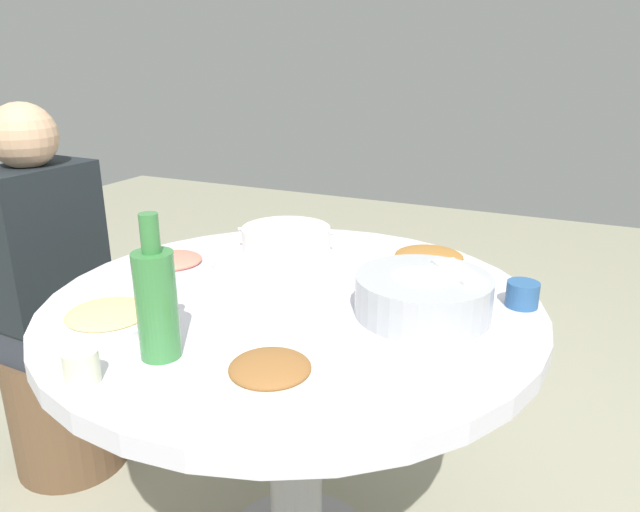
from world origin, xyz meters
The scene contains 12 objects.
round_dining_table centered at (0.00, 0.00, 0.64)m, with size 1.16×1.16×0.77m.
rice_bowl centered at (0.30, 0.04, 0.82)m, with size 0.30×0.30×0.10m.
soup_bowl centered at (-0.18, 0.30, 0.81)m, with size 0.27×0.26×0.07m.
dish_noodles centered at (-0.29, -0.29, 0.79)m, with size 0.23×0.23×0.04m.
dish_stirfry centered at (0.14, -0.35, 0.79)m, with size 0.20×0.20×0.04m.
dish_shrimp centered at (-0.38, 0.04, 0.79)m, with size 0.22×0.22×0.04m.
dish_tofu_braise centered at (0.23, 0.36, 0.79)m, with size 0.24×0.24×0.04m.
green_bottle centered at (-0.10, -0.36, 0.89)m, with size 0.08×0.08×0.28m.
tea_cup_near centered at (0.50, 0.18, 0.80)m, with size 0.07×0.07×0.06m, color #2C5A90.
tea_cup_far centered at (-0.16, -0.49, 0.80)m, with size 0.06×0.06×0.06m, color beige.
stool_for_diner_left centered at (-0.87, 0.04, 0.22)m, with size 0.36×0.36×0.43m, color brown.
diner_left centered at (-0.87, 0.04, 0.75)m, with size 0.35×0.35×0.76m.
Camera 1 is at (0.60, -1.14, 1.33)m, focal length 33.20 mm.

